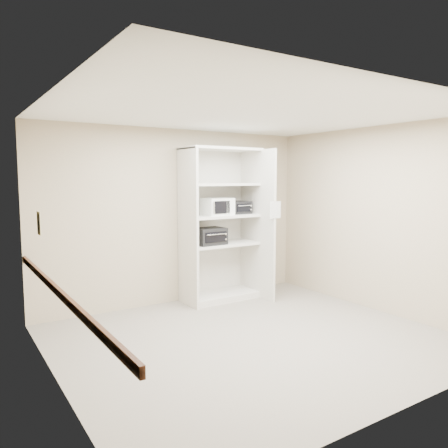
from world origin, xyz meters
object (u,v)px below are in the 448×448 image
microwave (217,207)px  toaster_oven_upper (239,207)px  toaster_oven_lower (209,236)px  shelving_unit (223,229)px

microwave → toaster_oven_upper: (0.44, 0.04, -0.03)m
microwave → toaster_oven_lower: bearing=-178.6°
toaster_oven_lower → microwave: bearing=1.6°
toaster_oven_upper → toaster_oven_lower: 0.73m
shelving_unit → toaster_oven_lower: bearing=-168.7°
toaster_oven_upper → toaster_oven_lower: toaster_oven_upper is taller
microwave → toaster_oven_lower: 0.48m
shelving_unit → microwave: shelving_unit is taller
shelving_unit → toaster_oven_upper: (0.30, -0.00, 0.34)m
toaster_oven_lower → shelving_unit: bearing=8.3°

